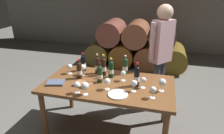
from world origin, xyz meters
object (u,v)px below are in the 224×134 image
(wine_bottle_3, at_px, (111,69))
(wine_glass_8, at_px, (77,85))
(wine_bottle_0, at_px, (79,70))
(wine_glass_1, at_px, (70,67))
(wine_glass_3, at_px, (107,82))
(dining_table, at_px, (108,89))
(wine_bottle_4, at_px, (125,66))
(tasting_notebook, at_px, (83,84))
(wine_bottle_5, at_px, (97,65))
(wine_bottle_6, at_px, (100,74))
(wine_bottle_7, at_px, (104,66))
(wine_glass_2, at_px, (134,84))
(wine_glass_4, at_px, (123,74))
(wine_bottle_1, at_px, (83,63))
(wine_bottle_2, at_px, (137,76))
(sommelier_presenting, at_px, (161,50))
(wine_glass_6, at_px, (162,83))
(wine_glass_5, at_px, (153,90))
(wine_glass_9, at_px, (83,68))
(wine_glass_0, at_px, (85,86))
(leather_ledger, at_px, (56,83))
(serving_plate, at_px, (118,94))

(wine_bottle_3, relative_size, wine_glass_8, 1.89)
(wine_bottle_0, height_order, wine_glass_1, wine_bottle_0)
(wine_glass_3, bearing_deg, dining_table, 102.32)
(wine_bottle_4, bearing_deg, wine_glass_8, -122.30)
(wine_glass_1, relative_size, tasting_notebook, 0.68)
(wine_glass_3, bearing_deg, tasting_notebook, 176.57)
(wine_bottle_5, height_order, wine_bottle_6, wine_bottle_5)
(wine_bottle_5, xyz_separation_m, wine_glass_1, (-0.39, -0.11, -0.02))
(wine_bottle_3, xyz_separation_m, wine_bottle_7, (-0.12, 0.04, 0.01))
(wine_glass_2, bearing_deg, wine_bottle_7, 143.75)
(wine_bottle_3, distance_m, wine_bottle_6, 0.21)
(wine_bottle_0, distance_m, wine_bottle_4, 0.66)
(wine_glass_4, xyz_separation_m, tasting_notebook, (-0.48, -0.26, -0.09))
(wine_bottle_1, bearing_deg, wine_bottle_5, -11.22)
(wine_bottle_2, distance_m, sommelier_presenting, 0.79)
(wine_bottle_7, distance_m, wine_glass_6, 0.86)
(wine_glass_5, bearing_deg, wine_bottle_1, 153.18)
(dining_table, bearing_deg, wine_glass_5, -21.07)
(wine_bottle_0, relative_size, wine_glass_3, 1.84)
(wine_bottle_1, height_order, wine_bottle_7, wine_bottle_7)
(wine_bottle_0, distance_m, tasting_notebook, 0.25)
(wine_bottle_3, bearing_deg, wine_glass_9, -175.50)
(wine_bottle_3, height_order, wine_glass_1, wine_bottle_3)
(wine_glass_6, xyz_separation_m, wine_glass_8, (-0.97, -0.31, -0.01))
(wine_bottle_4, relative_size, sommelier_presenting, 0.17)
(wine_bottle_6, height_order, wine_glass_1, wine_bottle_6)
(dining_table, distance_m, wine_glass_4, 0.29)
(wine_glass_0, bearing_deg, wine_glass_5, 9.17)
(wine_bottle_6, xyz_separation_m, wine_glass_8, (-0.17, -0.34, -0.01))
(wine_bottle_3, relative_size, wine_glass_2, 1.88)
(wine_glass_4, bearing_deg, wine_bottle_4, 95.12)
(wine_glass_0, height_order, wine_glass_2, wine_glass_0)
(wine_glass_6, relative_size, leather_ledger, 0.75)
(wine_bottle_7, relative_size, serving_plate, 1.30)
(wine_glass_5, bearing_deg, wine_glass_2, 157.73)
(wine_glass_1, bearing_deg, wine_glass_6, -8.03)
(wine_bottle_4, bearing_deg, wine_glass_9, -161.22)
(wine_glass_1, bearing_deg, sommelier_presenting, 25.53)
(wine_bottle_7, xyz_separation_m, wine_glass_4, (0.31, -0.11, -0.03))
(wine_bottle_0, bearing_deg, sommelier_presenting, 33.60)
(wine_glass_2, distance_m, wine_glass_6, 0.34)
(dining_table, xyz_separation_m, wine_glass_1, (-0.62, 0.15, 0.20))
(wine_glass_9, bearing_deg, wine_bottle_4, 18.78)
(wine_bottle_2, relative_size, wine_bottle_4, 1.12)
(wine_bottle_1, bearing_deg, dining_table, -33.28)
(wine_glass_9, height_order, serving_plate, wine_glass_9)
(wine_glass_9, xyz_separation_m, leather_ledger, (-0.25, -0.35, -0.10))
(wine_bottle_6, xyz_separation_m, sommelier_presenting, (0.75, 0.75, 0.16))
(wine_glass_3, bearing_deg, wine_glass_4, 63.67)
(tasting_notebook, bearing_deg, serving_plate, -2.15)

